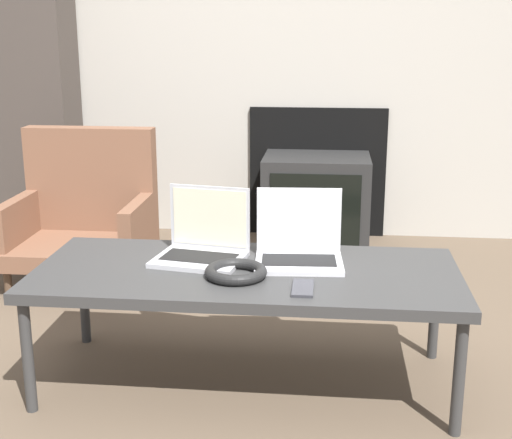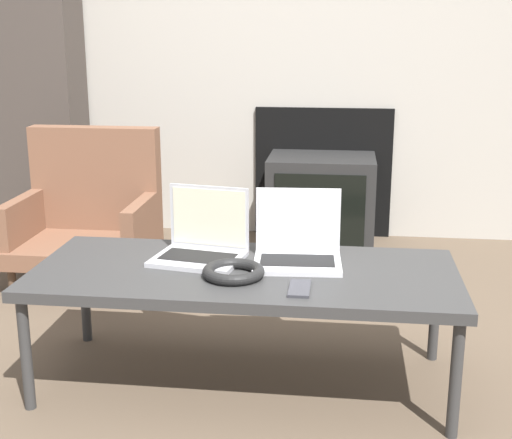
% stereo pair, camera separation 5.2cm
% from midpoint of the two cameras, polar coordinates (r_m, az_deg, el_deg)
% --- Properties ---
extents(ground_plane, '(14.00, 14.00, 0.00)m').
position_cam_midpoint_polar(ground_plane, '(2.24, -2.43, -16.66)').
color(ground_plane, brown).
extents(wall_back, '(7.00, 0.08, 2.60)m').
position_cam_midpoint_polar(wall_back, '(4.09, 2.08, 16.65)').
color(wall_back, '#ADA89E').
rests_on(wall_back, ground_plane).
extents(table, '(1.39, 0.60, 0.41)m').
position_cam_midpoint_polar(table, '(2.36, -1.40, -4.70)').
color(table, '#333333').
rests_on(table, ground_plane).
extents(laptop_left, '(0.33, 0.28, 0.24)m').
position_cam_midpoint_polar(laptop_left, '(2.45, -4.86, -1.89)').
color(laptop_left, '#B2B2B7').
rests_on(laptop_left, table).
extents(laptop_right, '(0.30, 0.25, 0.24)m').
position_cam_midpoint_polar(laptop_right, '(2.42, 2.83, -2.13)').
color(laptop_right, silver).
rests_on(laptop_right, table).
extents(headphones, '(0.20, 0.20, 0.04)m').
position_cam_midpoint_polar(headphones, '(2.27, -2.28, -4.20)').
color(headphones, black).
rests_on(headphones, table).
extents(phone, '(0.06, 0.14, 0.01)m').
position_cam_midpoint_polar(phone, '(2.17, 3.08, -5.50)').
color(phone, '#333338').
rests_on(phone, table).
extents(tv, '(0.57, 0.44, 0.50)m').
position_cam_midpoint_polar(tv, '(3.93, 4.44, 1.46)').
color(tv, black).
rests_on(tv, ground_plane).
extents(armchair, '(0.64, 0.54, 0.71)m').
position_cam_midpoint_polar(armchair, '(3.51, -13.92, 0.56)').
color(armchair, brown).
rests_on(armchair, ground_plane).
extents(bookshelf, '(0.75, 0.32, 1.82)m').
position_cam_midpoint_polar(bookshelf, '(4.31, -19.73, 10.73)').
color(bookshelf, '#3F3833').
rests_on(bookshelf, ground_plane).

